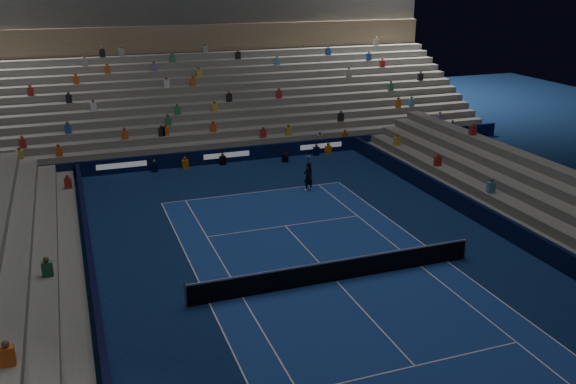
# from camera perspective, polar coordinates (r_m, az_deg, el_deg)

# --- Properties ---
(ground) EXTENTS (90.00, 90.00, 0.00)m
(ground) POSITION_cam_1_polar(r_m,az_deg,el_deg) (26.56, 4.45, -8.17)
(ground) COLOR #0C204B
(ground) RESTS_ON ground
(court_surface) EXTENTS (10.97, 23.77, 0.01)m
(court_surface) POSITION_cam_1_polar(r_m,az_deg,el_deg) (26.55, 4.45, -8.16)
(court_surface) COLOR navy
(court_surface) RESTS_ON ground
(sponsor_barrier_far) EXTENTS (44.00, 0.25, 1.00)m
(sponsor_barrier_far) POSITION_cam_1_polar(r_m,az_deg,el_deg) (42.72, -5.71, 3.39)
(sponsor_barrier_far) COLOR #081032
(sponsor_barrier_far) RESTS_ON ground
(sponsor_barrier_east) EXTENTS (0.25, 37.00, 1.00)m
(sponsor_barrier_east) POSITION_cam_1_polar(r_m,az_deg,el_deg) (31.29, 20.95, -4.03)
(sponsor_barrier_east) COLOR black
(sponsor_barrier_east) RESTS_ON ground
(sponsor_barrier_west) EXTENTS (0.25, 37.00, 1.00)m
(sponsor_barrier_west) POSITION_cam_1_polar(r_m,az_deg,el_deg) (24.41, -17.17, -10.40)
(sponsor_barrier_west) COLOR black
(sponsor_barrier_west) RESTS_ON ground
(grandstand_main) EXTENTS (44.00, 15.20, 11.20)m
(grandstand_main) POSITION_cam_1_polar(r_m,az_deg,el_deg) (51.02, -8.50, 9.24)
(grandstand_main) COLOR slate
(grandstand_main) RESTS_ON ground
(tennis_net) EXTENTS (12.90, 0.10, 1.10)m
(tennis_net) POSITION_cam_1_polar(r_m,az_deg,el_deg) (26.33, 4.48, -7.20)
(tennis_net) COLOR #B2B2B7
(tennis_net) RESTS_ON ground
(tennis_player) EXTENTS (0.72, 0.56, 1.75)m
(tennis_player) POSITION_cam_1_polar(r_m,az_deg,el_deg) (36.86, 1.88, 1.44)
(tennis_player) COLOR black
(tennis_player) RESTS_ON ground
(broadcast_camera) EXTENTS (0.56, 0.94, 0.57)m
(broadcast_camera) POSITION_cam_1_polar(r_m,az_deg,el_deg) (42.75, -0.27, 3.21)
(broadcast_camera) COLOR black
(broadcast_camera) RESTS_ON ground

